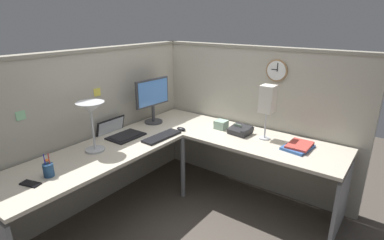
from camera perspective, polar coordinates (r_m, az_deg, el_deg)
The scene contains 18 objects.
ground_plane at distance 3.22m, azimuth -1.18°, elevation -16.31°, with size 6.80×6.80×0.00m, color #4C443D.
cubicle_wall_back at distance 3.20m, azimuth -17.84°, elevation -1.47°, with size 2.57×0.12×1.58m.
cubicle_wall_right at distance 3.42m, azimuth 11.25°, elevation 0.35°, with size 0.12×2.37×1.58m.
desk at distance 2.77m, azimuth -2.33°, elevation -7.31°, with size 2.35×2.15×0.73m.
monitor at distance 3.34m, azimuth -7.45°, elevation 4.27°, with size 0.46×0.20×0.50m.
laptop at distance 3.12m, azimuth -13.61°, elevation -2.35°, with size 0.34×0.38×0.22m.
keyboard at distance 2.99m, azimuth -5.73°, elevation -3.14°, with size 0.43×0.14×0.02m, color black.
computer_mouse at distance 3.16m, azimuth -2.08°, elevation -1.70°, with size 0.06×0.10×0.03m, color black.
desk_lamp_dome at distance 2.71m, azimuth -18.59°, elevation 1.54°, with size 0.24×0.24×0.44m.
pen_cup at distance 2.50m, azimuth -25.54°, elevation -8.51°, with size 0.08×0.08×0.18m.
cell_phone at distance 2.46m, azimuth -28.28°, elevation -10.57°, with size 0.07×0.14×0.01m, color black.
office_phone at distance 3.09m, azimuth 9.20°, elevation -1.98°, with size 0.21×0.22×0.11m.
book_stack at distance 2.89m, azimuth 19.50°, elevation -4.72°, with size 0.31×0.25×0.04m.
desk_lamp_paper at distance 2.92m, azimuth 14.09°, elevation 3.57°, with size 0.13×0.13×0.53m.
tissue_box at distance 3.22m, azimuth 5.53°, elevation -0.86°, with size 0.12×0.12×0.09m, color #8CAD99.
wall_clock at distance 3.14m, azimuth 15.78°, elevation 9.01°, with size 0.04×0.22×0.22m.
pinned_note_leftmost at distance 3.07m, azimuth -17.51°, elevation 5.04°, with size 0.08×0.00×0.08m, color #EAD84C.
pinned_note_middle at distance 2.74m, azimuth -29.70°, elevation 0.72°, with size 0.07×0.00×0.07m, color #8CCC99.
Camera 1 is at (-2.08, -1.62, 1.85)m, focal length 28.17 mm.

